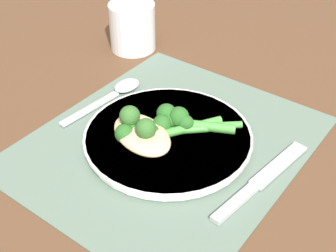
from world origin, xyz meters
The scene contains 13 objects.
ground_plane centered at (0.00, 0.00, 0.00)m, with size 3.00×3.00×0.00m, color brown.
placemat centered at (0.00, 0.00, 0.00)m, with size 0.41×0.36×0.00m.
plate centered at (0.00, 0.00, 0.01)m, with size 0.24×0.24×0.01m.
chicken_fillet centered at (0.03, -0.02, 0.03)m, with size 0.10×0.12×0.02m.
pesto_dollop_primary centered at (0.03, -0.04, 0.05)m, with size 0.03×0.03×0.03m.
pesto_dollop_secondary centered at (0.04, -0.01, 0.05)m, with size 0.03×0.03×0.03m.
broccoli_stalk_rear centered at (0.03, -0.03, 0.03)m, with size 0.11×0.11×0.03m.
broccoli_stalk_left centered at (0.02, -0.01, 0.03)m, with size 0.12×0.09×0.03m.
broccoli_stalk_front centered at (-0.02, 0.00, 0.03)m, with size 0.07×0.11×0.03m.
broccoli_stalk_right centered at (-0.03, 0.01, 0.03)m, with size 0.07×0.09×0.03m.
knife centered at (-0.01, 0.15, 0.01)m, with size 0.20×0.04×0.01m.
spoon centered at (-0.05, -0.14, 0.01)m, with size 0.17×0.04×0.01m.
water_glass centered at (-0.20, -0.23, 0.04)m, with size 0.09×0.09×0.09m.
Camera 1 is at (0.42, 0.31, 0.44)m, focal length 50.00 mm.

